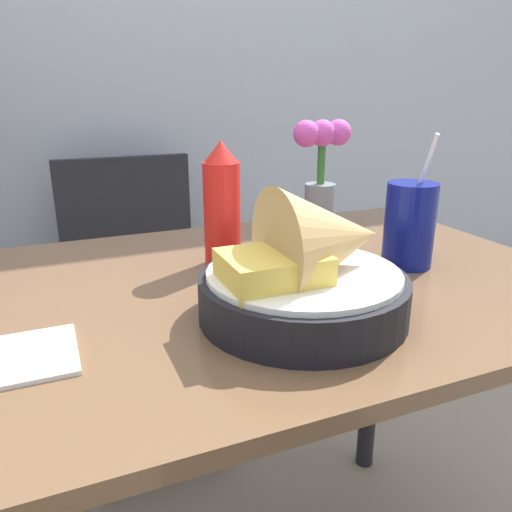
{
  "coord_description": "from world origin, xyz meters",
  "views": [
    {
      "loc": [
        -0.25,
        -0.71,
        1.08
      ],
      "look_at": [
        0.03,
        -0.04,
        0.83
      ],
      "focal_mm": 35.0,
      "sensor_mm": 36.0,
      "label": 1
    }
  ],
  "objects_px": {
    "ketchup_bottle": "(222,206)",
    "flower_vase": "(321,170)",
    "food_basket": "(311,271)",
    "drink_cup": "(409,227)",
    "chair_far_window": "(136,281)"
  },
  "relations": [
    {
      "from": "ketchup_bottle",
      "to": "flower_vase",
      "type": "bearing_deg",
      "value": 24.82
    },
    {
      "from": "food_basket",
      "to": "drink_cup",
      "type": "xyz_separation_m",
      "value": [
        0.26,
        0.12,
        0.0
      ]
    },
    {
      "from": "food_basket",
      "to": "flower_vase",
      "type": "height_order",
      "value": "flower_vase"
    },
    {
      "from": "ketchup_bottle",
      "to": "flower_vase",
      "type": "relative_size",
      "value": 0.91
    },
    {
      "from": "chair_far_window",
      "to": "flower_vase",
      "type": "relative_size",
      "value": 3.66
    },
    {
      "from": "food_basket",
      "to": "flower_vase",
      "type": "distance_m",
      "value": 0.44
    },
    {
      "from": "chair_far_window",
      "to": "drink_cup",
      "type": "xyz_separation_m",
      "value": [
        0.37,
        -0.77,
        0.33
      ]
    },
    {
      "from": "chair_far_window",
      "to": "drink_cup",
      "type": "bearing_deg",
      "value": -64.58
    },
    {
      "from": "chair_far_window",
      "to": "food_basket",
      "type": "distance_m",
      "value": 0.95
    },
    {
      "from": "flower_vase",
      "to": "food_basket",
      "type": "bearing_deg",
      "value": -121.35
    },
    {
      "from": "chair_far_window",
      "to": "ketchup_bottle",
      "type": "xyz_separation_m",
      "value": [
        0.06,
        -0.64,
        0.36
      ]
    },
    {
      "from": "chair_far_window",
      "to": "ketchup_bottle",
      "type": "distance_m",
      "value": 0.74
    },
    {
      "from": "food_basket",
      "to": "flower_vase",
      "type": "xyz_separation_m",
      "value": [
        0.23,
        0.37,
        0.07
      ]
    },
    {
      "from": "flower_vase",
      "to": "chair_far_window",
      "type": "bearing_deg",
      "value": 122.85
    },
    {
      "from": "chair_far_window",
      "to": "ketchup_bottle",
      "type": "bearing_deg",
      "value": -84.27
    }
  ]
}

